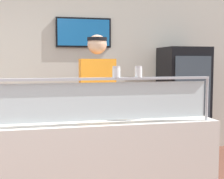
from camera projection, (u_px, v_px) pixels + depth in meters
shop_rear_unit at (75, 69)px, 4.93m from camera, size 6.39×0.13×2.70m
serving_counter at (102, 170)px, 2.95m from camera, size 1.99×0.67×0.95m
sneeze_guard at (108, 94)px, 2.62m from camera, size 1.81×0.06×0.39m
pizza_tray at (119, 115)px, 3.02m from camera, size 0.45×0.45×0.04m
pizza_server at (122, 113)px, 3.00m from camera, size 0.14×0.29×0.01m
parmesan_shaker at (116, 72)px, 2.62m from camera, size 0.07×0.07×0.09m
pepper_flake_shaker at (138, 72)px, 2.66m from camera, size 0.06×0.06×0.09m
worker_figure at (98, 104)px, 3.51m from camera, size 0.41×0.50×1.76m
drink_fridge at (183, 103)px, 4.90m from camera, size 0.65×0.64×1.69m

